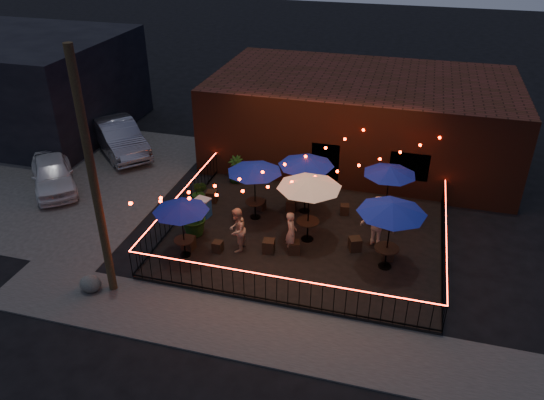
{
  "coord_description": "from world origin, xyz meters",
  "views": [
    {
      "loc": [
        3.29,
        -14.43,
        11.18
      ],
      "look_at": [
        -1.28,
        2.09,
        1.43
      ],
      "focal_mm": 35.0,
      "sensor_mm": 36.0,
      "label": 1
    }
  ],
  "objects_px": {
    "utility_pole": "(94,182)",
    "cafe_table_2": "(309,184)",
    "cafe_table_1": "(255,169)",
    "boulder": "(90,284)",
    "cafe_table_0": "(181,208)",
    "cafe_table_3": "(306,162)",
    "cafe_table_4": "(392,209)",
    "cooler": "(203,207)",
    "cafe_table_5": "(390,171)"
  },
  "relations": [
    {
      "from": "cafe_table_5",
      "to": "boulder",
      "type": "bearing_deg",
      "value": -141.58
    },
    {
      "from": "cafe_table_0",
      "to": "cafe_table_2",
      "type": "relative_size",
      "value": 0.85
    },
    {
      "from": "cafe_table_1",
      "to": "cafe_table_2",
      "type": "xyz_separation_m",
      "value": [
        2.32,
        -0.98,
        0.19
      ]
    },
    {
      "from": "cafe_table_1",
      "to": "boulder",
      "type": "height_order",
      "value": "cafe_table_1"
    },
    {
      "from": "cafe_table_0",
      "to": "cafe_table_1",
      "type": "bearing_deg",
      "value": 62.3
    },
    {
      "from": "cafe_table_1",
      "to": "cooler",
      "type": "xyz_separation_m",
      "value": [
        -2.03,
        -0.44,
        -1.75
      ]
    },
    {
      "from": "cafe_table_0",
      "to": "cooler",
      "type": "relative_size",
      "value": 3.22
    },
    {
      "from": "cafe_table_4",
      "to": "cafe_table_3",
      "type": "bearing_deg",
      "value": 139.93
    },
    {
      "from": "cafe_table_5",
      "to": "cafe_table_2",
      "type": "bearing_deg",
      "value": -138.29
    },
    {
      "from": "utility_pole",
      "to": "cafe_table_4",
      "type": "distance_m",
      "value": 9.29
    },
    {
      "from": "cafe_table_0",
      "to": "boulder",
      "type": "bearing_deg",
      "value": -131.66
    },
    {
      "from": "cafe_table_0",
      "to": "cafe_table_3",
      "type": "relative_size",
      "value": 1.04
    },
    {
      "from": "cafe_table_3",
      "to": "cafe_table_5",
      "type": "bearing_deg",
      "value": 6.63
    },
    {
      "from": "cafe_table_3",
      "to": "cafe_table_5",
      "type": "distance_m",
      "value": 3.2
    },
    {
      "from": "cafe_table_3",
      "to": "boulder",
      "type": "bearing_deg",
      "value": -130.46
    },
    {
      "from": "utility_pole",
      "to": "cafe_table_5",
      "type": "distance_m",
      "value": 10.75
    },
    {
      "from": "cafe_table_0",
      "to": "cafe_table_1",
      "type": "height_order",
      "value": "cafe_table_1"
    },
    {
      "from": "cafe_table_4",
      "to": "cooler",
      "type": "distance_m",
      "value": 7.67
    },
    {
      "from": "utility_pole",
      "to": "cafe_table_2",
      "type": "distance_m",
      "value": 7.24
    },
    {
      "from": "utility_pole",
      "to": "cafe_table_2",
      "type": "height_order",
      "value": "utility_pole"
    },
    {
      "from": "cafe_table_4",
      "to": "boulder",
      "type": "bearing_deg",
      "value": -157.86
    },
    {
      "from": "cafe_table_3",
      "to": "cooler",
      "type": "bearing_deg",
      "value": -159.36
    },
    {
      "from": "cafe_table_5",
      "to": "cafe_table_3",
      "type": "bearing_deg",
      "value": -173.37
    },
    {
      "from": "cafe_table_2",
      "to": "cafe_table_3",
      "type": "height_order",
      "value": "cafe_table_2"
    },
    {
      "from": "cafe_table_1",
      "to": "cafe_table_3",
      "type": "xyz_separation_m",
      "value": [
        1.78,
        0.99,
        0.06
      ]
    },
    {
      "from": "cafe_table_3",
      "to": "boulder",
      "type": "relative_size",
      "value": 3.05
    },
    {
      "from": "cafe_table_3",
      "to": "cooler",
      "type": "relative_size",
      "value": 3.1
    },
    {
      "from": "cafe_table_3",
      "to": "cafe_table_4",
      "type": "height_order",
      "value": "cafe_table_4"
    },
    {
      "from": "cafe_table_2",
      "to": "cafe_table_5",
      "type": "distance_m",
      "value": 3.54
    },
    {
      "from": "cooler",
      "to": "cafe_table_4",
      "type": "bearing_deg",
      "value": 0.46
    },
    {
      "from": "cafe_table_2",
      "to": "cafe_table_3",
      "type": "relative_size",
      "value": 1.22
    },
    {
      "from": "utility_pole",
      "to": "cafe_table_5",
      "type": "xyz_separation_m",
      "value": [
        8.2,
        6.71,
        -1.79
      ]
    },
    {
      "from": "cafe_table_0",
      "to": "cafe_table_3",
      "type": "height_order",
      "value": "cafe_table_3"
    },
    {
      "from": "cafe_table_2",
      "to": "cafe_table_4",
      "type": "height_order",
      "value": "cafe_table_2"
    },
    {
      "from": "boulder",
      "to": "cooler",
      "type": "bearing_deg",
      "value": 70.42
    },
    {
      "from": "cafe_table_0",
      "to": "cafe_table_1",
      "type": "xyz_separation_m",
      "value": [
        1.65,
        3.14,
        0.2
      ]
    },
    {
      "from": "cafe_table_5",
      "to": "cafe_table_1",
      "type": "bearing_deg",
      "value": -164.64
    },
    {
      "from": "cafe_table_1",
      "to": "cooler",
      "type": "bearing_deg",
      "value": -167.68
    },
    {
      "from": "cafe_table_2",
      "to": "boulder",
      "type": "bearing_deg",
      "value": -143.07
    },
    {
      "from": "cafe_table_2",
      "to": "cafe_table_0",
      "type": "bearing_deg",
      "value": -151.52
    },
    {
      "from": "utility_pole",
      "to": "cooler",
      "type": "xyz_separation_m",
      "value": [
        1.22,
        4.91,
        -3.45
      ]
    },
    {
      "from": "cafe_table_2",
      "to": "boulder",
      "type": "relative_size",
      "value": 3.73
    },
    {
      "from": "cafe_table_2",
      "to": "cooler",
      "type": "relative_size",
      "value": 3.8
    },
    {
      "from": "utility_pole",
      "to": "boulder",
      "type": "relative_size",
      "value": 9.98
    },
    {
      "from": "cafe_table_5",
      "to": "boulder",
      "type": "relative_size",
      "value": 3.21
    },
    {
      "from": "utility_pole",
      "to": "cafe_table_3",
      "type": "distance_m",
      "value": 8.26
    },
    {
      "from": "cafe_table_0",
      "to": "cafe_table_4",
      "type": "bearing_deg",
      "value": 9.94
    },
    {
      "from": "cafe_table_0",
      "to": "boulder",
      "type": "height_order",
      "value": "cafe_table_0"
    },
    {
      "from": "cafe_table_2",
      "to": "cafe_table_5",
      "type": "relative_size",
      "value": 1.16
    },
    {
      "from": "cafe_table_2",
      "to": "cafe_table_5",
      "type": "bearing_deg",
      "value": 41.71
    }
  ]
}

